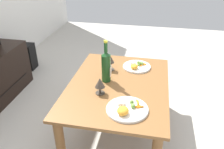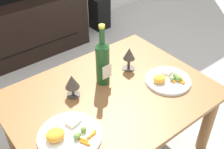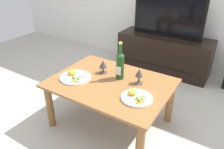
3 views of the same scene
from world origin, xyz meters
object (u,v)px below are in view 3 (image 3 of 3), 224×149
Objects in this scene: goblet_right at (139,74)px; dinner_plate_left at (75,76)px; tv_screen at (168,16)px; goblet_left at (103,65)px; dining_table at (111,89)px; wine_bottle at (120,64)px; tv_stand at (164,54)px; dinner_plate_right at (136,97)px.

goblet_right reaches higher than dinner_plate_left.
tv_screen is at bearing 99.58° from goblet_right.
goblet_right is at bearing 0.00° from goblet_left.
dining_table is 3.04× the size of wine_bottle.
goblet_left is at bearing -97.48° from tv_stand.
dining_table is 3.70× the size of dinner_plate_left.
dinner_plate_left is at bearing -148.30° from wine_bottle.
tv_stand is 1.61m from dinner_plate_right.
dinner_plate_left is at bearing -157.68° from goblet_right.
tv_stand is (0.01, 1.44, -0.14)m from dining_table.
goblet_left is 0.55m from dinner_plate_right.
dinner_plate_right is at bearing -68.18° from goblet_right.
tv_stand is 0.56m from tv_screen.
wine_bottle reaches higher than tv_stand.
wine_bottle is 2.68× the size of goblet_left.
tv_screen reaches higher than dinner_plate_left.
tv_stand is 1.37m from goblet_left.
wine_bottle reaches higher than dinner_plate_left.
dinner_plate_left is at bearing -102.52° from tv_screen.
tv_screen reaches higher than goblet_left.
dinner_plate_right is at bearing -38.19° from wine_bottle.
tv_screen is 1.34m from wine_bottle.
dinner_plate_left is at bearing -102.50° from tv_stand.
dinner_plate_left is (-0.37, -0.23, -0.13)m from wine_bottle.
tv_stand is 1.62m from dinner_plate_left.
dinner_plate_left is 0.66m from dinner_plate_right.
wine_bottle is at bearing -88.94° from tv_screen.
dinner_plate_right is (0.49, -0.24, -0.08)m from goblet_left.
wine_bottle is at bearing 31.70° from dinner_plate_left.
wine_bottle reaches higher than dinner_plate_right.
dinner_plate_right is (0.29, -0.23, -0.13)m from wine_bottle.
dining_table is 7.47× the size of goblet_right.
tv_screen reaches higher than dining_table.
dinner_plate_right is at bearing -25.57° from goblet_left.
tv_stand is 4.42× the size of dinner_plate_left.
dinner_plate_left is at bearing -126.30° from goblet_left.
dinner_plate_right is at bearing -78.48° from tv_screen.
goblet_right is (0.40, 0.00, 0.01)m from goblet_left.
goblet_right is (0.22, -1.33, 0.32)m from tv_stand.
tv_screen is 3.27× the size of dinner_plate_left.
dinner_plate_right reaches higher than tv_stand.
goblet_right is at bearing -80.42° from tv_screen.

